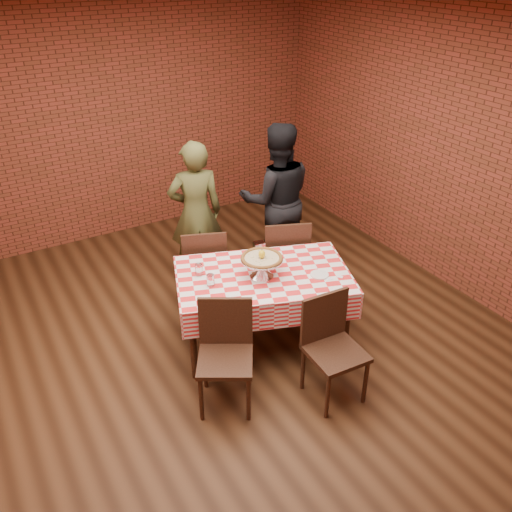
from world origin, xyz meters
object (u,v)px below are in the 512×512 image
(chair_near_right, at_px, (336,353))
(chair_far_left, at_px, (204,265))
(pizza, at_px, (262,258))
(diner_olive, at_px, (196,213))
(pizza_stand, at_px, (262,267))
(diner_black, at_px, (277,199))
(chair_near_left, at_px, (225,360))
(water_glass_left, at_px, (211,280))
(chair_far_right, at_px, (283,256))
(table, at_px, (263,309))
(condiment_caddy, at_px, (259,249))
(water_glass_right, at_px, (199,270))

(chair_near_right, distance_m, chair_far_left, 1.80)
(pizza, relative_size, diner_olive, 0.23)
(pizza_stand, xyz_separation_m, diner_black, (0.87, 1.14, 0.02))
(pizza_stand, height_order, chair_far_left, pizza_stand)
(chair_near_left, bearing_deg, pizza, 69.22)
(water_glass_left, height_order, chair_far_left, chair_far_left)
(chair_near_right, distance_m, diner_black, 2.19)
(water_glass_left, distance_m, diner_black, 1.70)
(chair_near_left, relative_size, diner_black, 0.53)
(chair_far_right, bearing_deg, water_glass_left, 47.57)
(table, distance_m, diner_black, 1.49)
(table, height_order, chair_far_right, chair_far_right)
(table, xyz_separation_m, condiment_caddy, (0.14, 0.31, 0.45))
(water_glass_right, xyz_separation_m, diner_olive, (0.48, 1.09, -0.01))
(chair_near_left, bearing_deg, pizza_stand, 69.22)
(chair_near_left, bearing_deg, diner_olive, 101.64)
(chair_near_right, relative_size, diner_olive, 0.57)
(pizza, relative_size, water_glass_right, 3.42)
(diner_olive, relative_size, diner_black, 0.93)
(table, bearing_deg, water_glass_left, 171.83)
(table, relative_size, diner_olive, 0.95)
(table, distance_m, chair_far_left, 0.89)
(chair_near_left, distance_m, diner_black, 2.28)
(diner_black, bearing_deg, chair_far_left, 35.37)
(water_glass_right, relative_size, diner_black, 0.06)
(pizza_stand, height_order, chair_near_left, pizza_stand)
(chair_near_left, xyz_separation_m, diner_olive, (0.65, 1.90, 0.34))
(condiment_caddy, relative_size, chair_far_left, 0.15)
(chair_far_left, xyz_separation_m, chair_far_right, (0.78, -0.28, 0.01))
(condiment_caddy, bearing_deg, chair_far_right, 44.98)
(pizza, relative_size, chair_near_right, 0.40)
(condiment_caddy, bearing_deg, water_glass_right, -163.48)
(water_glass_right, xyz_separation_m, chair_far_right, (1.10, 0.31, -0.34))
(water_glass_left, xyz_separation_m, diner_black, (1.34, 1.05, 0.05))
(pizza_stand, height_order, pizza, pizza)
(water_glass_right, relative_size, chair_near_right, 0.12)
(chair_far_left, bearing_deg, chair_far_right, -178.76)
(pizza, xyz_separation_m, water_glass_left, (-0.46, 0.08, -0.12))
(chair_far_left, relative_size, chair_far_right, 0.97)
(chair_near_left, relative_size, chair_far_left, 1.00)
(water_glass_right, xyz_separation_m, chair_near_right, (0.64, -1.18, -0.36))
(water_glass_left, bearing_deg, chair_far_left, 68.98)
(chair_near_left, distance_m, diner_olive, 2.04)
(diner_black, bearing_deg, chair_near_left, 68.94)
(chair_near_right, height_order, diner_olive, diner_olive)
(diner_olive, xyz_separation_m, diner_black, (0.87, -0.24, 0.06))
(water_glass_right, bearing_deg, chair_near_right, -61.72)
(water_glass_left, height_order, diner_black, diner_black)
(pizza_stand, distance_m, diner_black, 1.43)
(table, height_order, water_glass_left, water_glass_left)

